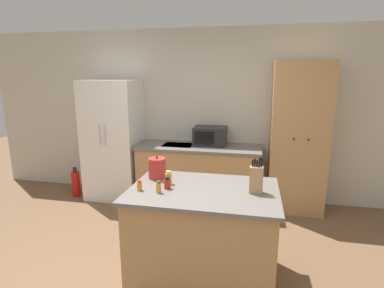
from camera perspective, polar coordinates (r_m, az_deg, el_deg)
wall_back at (r=4.69m, az=1.96°, el=5.48°), size 7.20×0.06×2.60m
refrigerator at (r=4.84m, az=-14.73°, el=0.73°), size 0.81×0.67×1.84m
back_counter at (r=4.54m, az=1.28°, el=-5.80°), size 1.82×0.67×0.89m
pantry_cabinet at (r=4.42m, az=19.55°, el=1.01°), size 0.75×0.54×2.10m
kitchen_island at (r=2.94m, az=2.12°, el=-16.68°), size 1.35×0.91×0.90m
microwave at (r=4.48m, az=3.45°, el=1.57°), size 0.48×0.37×0.27m
knife_block at (r=2.68m, az=12.13°, el=-6.56°), size 0.12×0.08×0.33m
spice_bottle_tall_dark at (r=2.66m, az=-6.48°, el=-8.19°), size 0.04×0.04×0.11m
spice_bottle_short_red at (r=2.74m, az=-9.96°, el=-7.86°), size 0.04×0.04×0.09m
spice_bottle_amber_oil at (r=2.86m, az=-4.50°, el=-6.45°), size 0.06×0.06×0.13m
spice_bottle_green_herb at (r=2.75m, az=-4.74°, el=-7.45°), size 0.06×0.06×0.11m
kettle at (r=3.02m, az=-6.68°, el=-4.59°), size 0.17×0.17×0.23m
fire_extinguisher at (r=5.20m, az=-21.24°, el=-6.99°), size 0.13×0.13×0.48m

